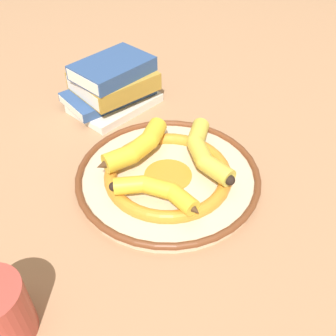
% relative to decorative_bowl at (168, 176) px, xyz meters
% --- Properties ---
extents(ground_plane, '(2.80, 2.80, 0.00)m').
position_rel_decorative_bowl_xyz_m(ground_plane, '(-0.02, 0.04, -0.02)').
color(ground_plane, '#A87A56').
extents(decorative_bowl, '(0.36, 0.36, 0.03)m').
position_rel_decorative_bowl_xyz_m(decorative_bowl, '(0.00, 0.00, 0.00)').
color(decorative_bowl, beige).
rests_on(decorative_bowl, ground_plane).
extents(banana_a, '(0.12, 0.17, 0.04)m').
position_rel_decorative_bowl_xyz_m(banana_a, '(0.07, -0.04, 0.04)').
color(banana_a, gold).
rests_on(banana_a, decorative_bowl).
extents(banana_b, '(0.10, 0.19, 0.04)m').
position_rel_decorative_bowl_xyz_m(banana_b, '(-0.07, -0.04, 0.04)').
color(banana_b, gold).
rests_on(banana_b, decorative_bowl).
extents(banana_c, '(0.17, 0.08, 0.03)m').
position_rel_decorative_bowl_xyz_m(banana_c, '(0.01, 0.08, 0.03)').
color(banana_c, gold).
rests_on(banana_c, decorative_bowl).
extents(book_stack, '(0.25, 0.25, 0.12)m').
position_rel_decorative_bowl_xyz_m(book_stack, '(0.17, -0.26, 0.04)').
color(book_stack, silver).
rests_on(book_stack, ground_plane).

